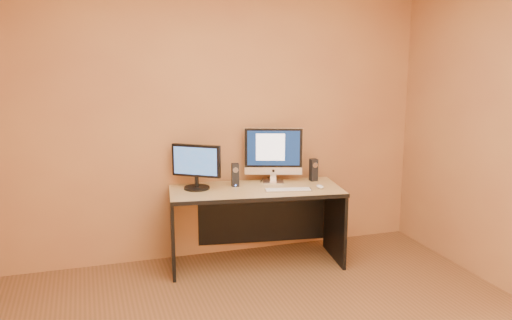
% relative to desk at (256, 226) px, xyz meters
% --- Properties ---
extents(walls, '(4.00, 4.00, 2.60)m').
position_rel_desk_xyz_m(walls, '(-0.26, -1.63, 0.95)').
color(walls, '#AB7945').
rests_on(walls, ground).
extents(desk, '(1.59, 0.86, 0.70)m').
position_rel_desk_xyz_m(desk, '(0.00, 0.00, 0.00)').
color(desk, tan).
rests_on(desk, ground).
extents(imac, '(0.58, 0.36, 0.52)m').
position_rel_desk_xyz_m(imac, '(0.23, 0.17, 0.61)').
color(imac, silver).
rests_on(imac, desk).
extents(second_monitor, '(0.50, 0.45, 0.40)m').
position_rel_desk_xyz_m(second_monitor, '(-0.50, 0.15, 0.55)').
color(second_monitor, black).
rests_on(second_monitor, desk).
extents(speaker_left, '(0.07, 0.08, 0.21)m').
position_rel_desk_xyz_m(speaker_left, '(-0.15, 0.14, 0.46)').
color(speaker_left, black).
rests_on(speaker_left, desk).
extents(speaker_right, '(0.07, 0.07, 0.21)m').
position_rel_desk_xyz_m(speaker_right, '(0.61, 0.12, 0.46)').
color(speaker_right, black).
rests_on(speaker_right, desk).
extents(keyboard, '(0.42, 0.19, 0.02)m').
position_rel_desk_xyz_m(keyboard, '(0.25, -0.16, 0.36)').
color(keyboard, '#B2B1B6').
rests_on(keyboard, desk).
extents(mouse, '(0.06, 0.10, 0.03)m').
position_rel_desk_xyz_m(mouse, '(0.55, -0.17, 0.37)').
color(mouse, white).
rests_on(mouse, desk).
extents(cable_a, '(0.09, 0.20, 0.01)m').
position_rel_desk_xyz_m(cable_a, '(0.28, 0.27, 0.35)').
color(cable_a, black).
rests_on(cable_a, desk).
extents(cable_b, '(0.08, 0.16, 0.01)m').
position_rel_desk_xyz_m(cable_b, '(0.15, 0.28, 0.35)').
color(cable_b, black).
rests_on(cable_b, desk).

